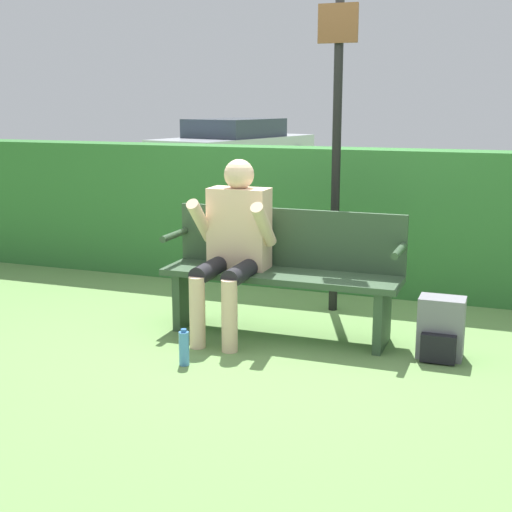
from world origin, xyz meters
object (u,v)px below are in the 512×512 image
Objects in this scene: park_bench at (283,270)px; person_seated at (234,239)px; backpack at (441,330)px; water_bottle at (184,348)px; parked_car at (235,146)px; signpost at (336,140)px.

person_seated is (-0.33, -0.13, 0.23)m from park_bench.
water_bottle is (-1.54, -0.71, -0.08)m from backpack.
person_seated is at bearing 179.31° from backpack.
parked_car is at bearing 117.84° from backpack.
backpack is 1.70m from water_bottle.
park_bench is 4.19× the size of backpack.
signpost reaches higher than backpack.
person_seated is 1.57m from backpack.
park_bench is 0.43m from person_seated.
park_bench is at bearing 65.32° from water_bottle.
signpost is 11.71m from parked_car.
person_seated reaches higher than backpack.
parked_car is (-4.52, 11.35, -0.09)m from person_seated.
water_bottle is 0.05× the size of parked_car.
backpack is 0.17× the size of signpost.
backpack is at bearing -7.31° from park_bench.
park_bench is 7.09× the size of water_bottle.
person_seated is at bearing -123.09° from signpost.
person_seated is 1.19m from signpost.
park_bench is 1.36× the size of person_seated.
person_seated reaches higher than water_bottle.
signpost is at bearing -140.51° from parked_car.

